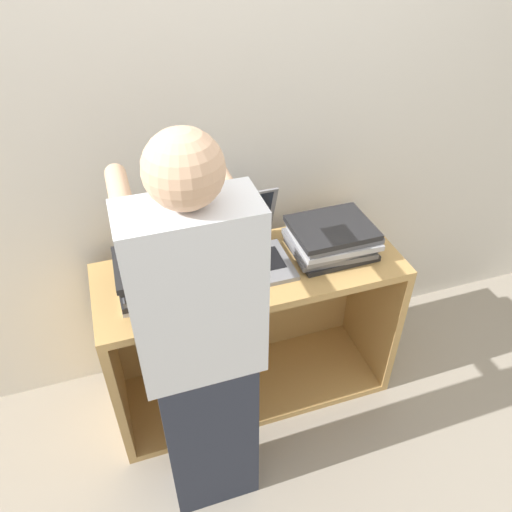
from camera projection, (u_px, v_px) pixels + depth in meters
ground_plane at (267, 424)px, 2.40m from camera, size 12.00×12.00×0.00m
wall_back at (225, 142)px, 2.10m from camera, size 8.00×0.05×2.40m
cart at (247, 322)px, 2.39m from camera, size 1.31×0.49×0.78m
laptop_open at (246, 249)px, 2.11m from camera, size 0.34×0.37×0.28m
laptop_stack_left at (162, 273)px, 1.96m from camera, size 0.36×0.29×0.15m
laptop_stack_right at (332, 238)px, 2.14m from camera, size 0.36×0.30×0.15m
person at (202, 355)px, 1.68m from camera, size 0.40×0.53×1.63m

